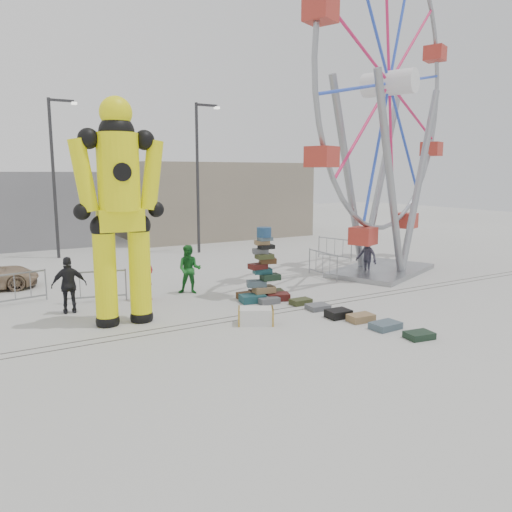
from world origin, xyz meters
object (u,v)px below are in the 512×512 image
crash_test_dummy (120,204)px  ferris_wheel (388,109)px  suitcase_tower (263,280)px  pedestrian_red (146,275)px  steamer_trunk (256,316)px  barricade_wheel_front (323,264)px  barricade_dummy_c (96,286)px  pedestrian_grey (366,255)px  pedestrian_green (189,269)px  barricade_dummy_b (15,289)px  lamp_post_left (55,170)px  barricade_wheel_back (335,249)px  lamp_post_right (199,170)px  pedestrian_black (69,285)px

crash_test_dummy → ferris_wheel: (11.85, 1.76, 3.49)m
suitcase_tower → pedestrian_red: 4.01m
steamer_trunk → barricade_wheel_front: barricade_wheel_front is taller
pedestrian_red → crash_test_dummy: bearing=-166.8°
barricade_dummy_c → pedestrian_grey: bearing=7.3°
barricade_dummy_c → barricade_wheel_front: size_ratio=1.00×
crash_test_dummy → ferris_wheel: ferris_wheel is taller
steamer_trunk → pedestrian_red: (-1.88, 4.24, 0.66)m
crash_test_dummy → barricade_wheel_front: bearing=19.3°
pedestrian_green → barricade_dummy_b: bearing=-162.7°
steamer_trunk → pedestrian_grey: size_ratio=0.60×
suitcase_tower → barricade_dummy_c: 5.71m
barricade_dummy_c → pedestrian_red: bearing=-10.1°
lamp_post_left → steamer_trunk: 15.88m
barricade_dummy_b → barricade_wheel_front: same height
suitcase_tower → barricade_wheel_back: suitcase_tower is taller
lamp_post_right → lamp_post_left: same height
suitcase_tower → pedestrian_black: 6.30m
lamp_post_left → ferris_wheel: 16.33m
suitcase_tower → barricade_dummy_c: (-5.08, 2.60, -0.16)m
steamer_trunk → ferris_wheel: bearing=52.6°
lamp_post_left → suitcase_tower: (4.63, -12.70, -3.77)m
pedestrian_red → barricade_wheel_front: bearing=-44.4°
lamp_post_left → pedestrian_green: lamp_post_left is taller
pedestrian_grey → barricade_dummy_b: bearing=-105.8°
crash_test_dummy → pedestrian_green: crash_test_dummy is taller
pedestrian_red → ferris_wheel: bearing=-47.6°
lamp_post_right → barricade_wheel_front: size_ratio=4.00×
pedestrian_black → pedestrian_grey: bearing=-174.5°
steamer_trunk → barricade_wheel_front: (5.76, 4.32, 0.31)m
barricade_dummy_c → barricade_wheel_front: bearing=9.4°
barricade_wheel_back → pedestrian_green: size_ratio=1.12×
suitcase_tower → lamp_post_left: bearing=122.2°
crash_test_dummy → steamer_trunk: bearing=-26.6°
crash_test_dummy → barricade_dummy_c: (-0.18, 2.91, -2.94)m
lamp_post_right → barricade_wheel_back: bearing=-47.7°
barricade_wheel_front → pedestrian_grey: (1.93, -0.55, 0.30)m
steamer_trunk → pedestrian_black: bearing=167.6°
steamer_trunk → barricade_wheel_back: bearing=68.9°
pedestrian_black → pedestrian_grey: (12.14, -0.15, -0.05)m
lamp_post_left → pedestrian_grey: 15.92m
suitcase_tower → pedestrian_green: size_ratio=1.42×
suitcase_tower → crash_test_dummy: bearing=-164.3°
ferris_wheel → pedestrian_grey: 6.20m
suitcase_tower → barricade_wheel_front: size_ratio=1.27×
barricade_dummy_b → barricade_wheel_back: same height
barricade_dummy_b → barricade_wheel_front: size_ratio=1.00×
suitcase_tower → pedestrian_grey: size_ratio=1.49×
steamer_trunk → pedestrian_grey: bearing=55.1°
crash_test_dummy → pedestrian_green: 4.71m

